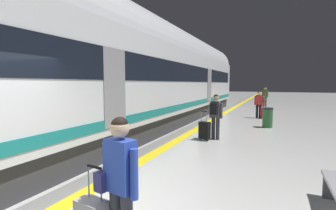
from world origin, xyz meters
TOP-DOWN VIEW (x-y plane):
  - safety_line_strip at (-0.64, 10.00)m, footprint 0.36×80.00m
  - tactile_edge_band at (-0.96, 10.00)m, footprint 0.61×80.00m
  - high_speed_train at (-2.73, 7.42)m, footprint 2.94×28.52m
  - traveller_foreground at (0.96, 0.03)m, footprint 0.54×0.29m
  - passenger_near at (0.57, 6.45)m, footprint 0.50×0.37m
  - suitcase_near at (0.25, 6.17)m, footprint 0.42×0.32m
  - passenger_mid at (1.63, 12.89)m, footprint 0.50×0.21m
  - suitcase_mid at (1.95, 12.78)m, footprint 0.43×0.32m
  - passenger_far at (1.68, 20.42)m, footprint 0.51×0.41m
  - suitcase_far at (1.36, 20.10)m, footprint 0.44×0.36m
  - waste_bin at (2.21, 9.82)m, footprint 0.46×0.46m

SIDE VIEW (x-z plane):
  - tactile_edge_band at x=-0.96m, z-range 0.00..0.01m
  - safety_line_strip at x=-0.64m, z-range 0.00..0.01m
  - suitcase_far at x=1.36m, z-range -0.17..0.81m
  - suitcase_mid at x=1.95m, z-range -0.17..0.83m
  - suitcase_near at x=0.25m, z-range -0.17..0.89m
  - waste_bin at x=2.21m, z-range 0.00..0.91m
  - passenger_mid at x=1.63m, z-range 0.13..1.72m
  - traveller_foreground at x=0.96m, z-range 0.13..1.79m
  - passenger_near at x=0.57m, z-range 0.15..1.79m
  - passenger_far at x=1.68m, z-range 0.16..1.89m
  - high_speed_train at x=-2.73m, z-range 0.02..4.99m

